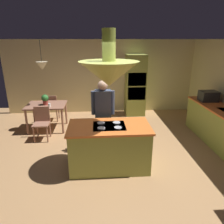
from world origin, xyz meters
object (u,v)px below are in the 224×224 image
object	(u,v)px
chair_by_back_wall	(51,106)
microwave_on_counter	(208,96)
oven_tower	(135,85)
dining_table	(47,108)
potted_plant_on_table	(45,99)
cup_on_table	(49,105)
chair_facing_island	(42,121)
kitchen_island	(109,146)
person_at_island	(103,112)

from	to	relation	value
chair_by_back_wall	microwave_on_counter	bearing A→B (deg)	165.54
oven_tower	chair_by_back_wall	bearing A→B (deg)	-169.98
oven_tower	microwave_on_counter	xyz separation A→B (m)	(1.74, -1.67, 0.02)
dining_table	oven_tower	bearing A→B (deg)	22.21
potted_plant_on_table	cup_on_table	xyz separation A→B (m)	(0.15, -0.19, -0.12)
cup_on_table	microwave_on_counter	distance (m)	4.42
chair_by_back_wall	cup_on_table	distance (m)	0.92
chair_facing_island	chair_by_back_wall	size ratio (longest dim) A/B	1.00
kitchen_island	microwave_on_counter	xyz separation A→B (m)	(2.84, 1.58, 0.60)
person_at_island	chair_by_back_wall	xyz separation A→B (m)	(-1.60, 2.03, -0.47)
potted_plant_on_table	microwave_on_counter	xyz separation A→B (m)	(4.55, -0.50, 0.13)
cup_on_table	kitchen_island	bearing A→B (deg)	-50.37
chair_facing_island	potted_plant_on_table	distance (m)	0.76
oven_tower	dining_table	distance (m)	3.05
chair_by_back_wall	microwave_on_counter	size ratio (longest dim) A/B	1.89
oven_tower	potted_plant_on_table	xyz separation A→B (m)	(-2.81, -1.16, -0.11)
person_at_island	chair_facing_island	bearing A→B (deg)	155.44
chair_facing_island	dining_table	bearing A→B (deg)	90.00
kitchen_island	person_at_island	size ratio (longest dim) A/B	0.97
chair_by_back_wall	potted_plant_on_table	distance (m)	0.79
oven_tower	microwave_on_counter	size ratio (longest dim) A/B	4.51
oven_tower	chair_facing_island	world-z (taller)	oven_tower
dining_table	potted_plant_on_table	size ratio (longest dim) A/B	3.67
potted_plant_on_table	oven_tower	bearing A→B (deg)	22.51
kitchen_island	oven_tower	distance (m)	3.47
person_at_island	chair_by_back_wall	bearing A→B (deg)	128.30
chair_facing_island	cup_on_table	size ratio (longest dim) A/B	9.67
oven_tower	chair_facing_island	xyz separation A→B (m)	(-2.80, -1.79, -0.53)
microwave_on_counter	chair_facing_island	bearing A→B (deg)	-178.41
potted_plant_on_table	cup_on_table	world-z (taller)	potted_plant_on_table
oven_tower	person_at_island	world-z (taller)	oven_tower
dining_table	person_at_island	distance (m)	2.14
oven_tower	kitchen_island	bearing A→B (deg)	-108.74
kitchen_island	chair_facing_island	size ratio (longest dim) A/B	1.88
chair_by_back_wall	potted_plant_on_table	size ratio (longest dim) A/B	2.90
person_at_island	potted_plant_on_table	bearing A→B (deg)	139.91
oven_tower	cup_on_table	world-z (taller)	oven_tower
person_at_island	chair_facing_island	size ratio (longest dim) A/B	1.94
chair_facing_island	chair_by_back_wall	world-z (taller)	same
kitchen_island	dining_table	xyz separation A→B (m)	(-1.70, 2.10, 0.19)
chair_facing_island	chair_by_back_wall	bearing A→B (deg)	90.00
oven_tower	dining_table	world-z (taller)	oven_tower
chair_by_back_wall	dining_table	bearing A→B (deg)	90.00
oven_tower	person_at_island	size ratio (longest dim) A/B	1.23
chair_by_back_wall	microwave_on_counter	xyz separation A→B (m)	(4.54, -1.17, 0.56)
dining_table	chair_by_back_wall	bearing A→B (deg)	90.00
oven_tower	chair_facing_island	distance (m)	3.37
oven_tower	potted_plant_on_table	distance (m)	3.05
dining_table	microwave_on_counter	xyz separation A→B (m)	(4.54, -0.52, 0.40)
dining_table	chair_by_back_wall	xyz separation A→B (m)	(0.00, 0.65, -0.15)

